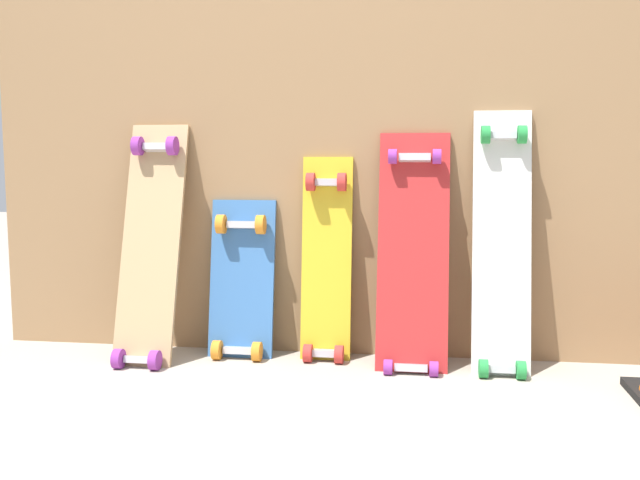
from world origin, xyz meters
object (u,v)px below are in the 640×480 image
skateboard_natural (150,252)px  skateboard_yellow (326,268)px  skateboard_blue (241,287)px  skateboard_red (413,262)px  skateboard_white (502,251)px

skateboard_natural → skateboard_yellow: bearing=8.3°
skateboard_natural → skateboard_yellow: skateboard_natural is taller
skateboard_blue → skateboard_red: size_ratio=0.72×
skateboard_natural → skateboard_white: skateboard_white is taller
skateboard_red → skateboard_white: skateboard_white is taller
skateboard_natural → skateboard_red: 0.90m
skateboard_yellow → skateboard_red: size_ratio=0.89×
skateboard_blue → skateboard_white: bearing=-2.4°
skateboard_yellow → skateboard_white: 0.59m
skateboard_yellow → skateboard_natural: bearing=-171.7°
skateboard_red → skateboard_white: (0.29, 0.00, 0.04)m
skateboard_white → skateboard_red: bearing=-179.0°
skateboard_natural → skateboard_red: size_ratio=1.03×
skateboard_natural → skateboard_white: (1.19, 0.04, 0.02)m
skateboard_blue → skateboard_red: 0.61m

